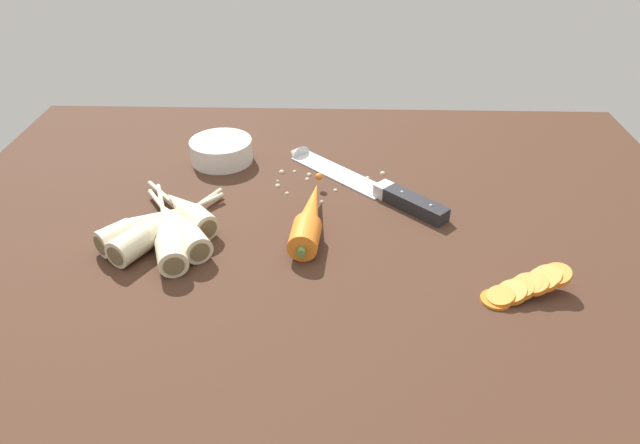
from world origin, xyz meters
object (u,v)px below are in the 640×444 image
(parsnip_mid_left, at_px, (154,230))
(prep_bowl, at_px, (221,150))
(chefs_knife, at_px, (357,180))
(carrot_slice_stack, at_px, (527,286))
(parsnip_mid_right, at_px, (143,226))
(parsnip_back, at_px, (168,234))
(whole_carrot, at_px, (309,217))
(parsnip_outer, at_px, (187,211))
(parsnip_front, at_px, (181,228))

(parsnip_mid_left, bearing_deg, prep_bowl, 78.40)
(chefs_knife, height_order, carrot_slice_stack, carrot_slice_stack)
(parsnip_mid_left, relative_size, parsnip_mid_right, 1.20)
(chefs_knife, height_order, parsnip_back, parsnip_back)
(parsnip_back, bearing_deg, carrot_slice_stack, -10.94)
(chefs_knife, bearing_deg, parsnip_mid_left, -148.37)
(prep_bowl, bearing_deg, parsnip_mid_left, -101.60)
(whole_carrot, relative_size, parsnip_back, 0.96)
(parsnip_mid_left, xyz_separation_m, parsnip_outer, (0.04, 0.05, 0.00))
(chefs_knife, distance_m, whole_carrot, 0.16)
(parsnip_front, distance_m, parsnip_mid_right, 0.06)
(parsnip_mid_left, distance_m, prep_bowl, 0.26)
(parsnip_mid_left, distance_m, parsnip_mid_right, 0.02)
(parsnip_mid_left, xyz_separation_m, prep_bowl, (0.05, 0.26, 0.00))
(parsnip_mid_left, xyz_separation_m, carrot_slice_stack, (0.50, -0.10, -0.01))
(parsnip_outer, bearing_deg, carrot_slice_stack, -18.41)
(parsnip_mid_right, bearing_deg, parsnip_back, -27.04)
(parsnip_mid_left, bearing_deg, parsnip_mid_right, 148.36)
(chefs_knife, bearing_deg, carrot_slice_stack, -53.85)
(carrot_slice_stack, bearing_deg, parsnip_mid_right, 167.71)
(whole_carrot, relative_size, carrot_slice_stack, 1.90)
(parsnip_mid_right, bearing_deg, parsnip_outer, 37.94)
(parsnip_outer, height_order, carrot_slice_stack, parsnip_outer)
(parsnip_mid_left, height_order, carrot_slice_stack, parsnip_mid_left)
(whole_carrot, distance_m, parsnip_front, 0.18)
(parsnip_back, bearing_deg, parsnip_outer, 78.06)
(parsnip_mid_left, distance_m, carrot_slice_stack, 0.51)
(parsnip_front, relative_size, parsnip_back, 0.81)
(whole_carrot, relative_size, parsnip_mid_left, 1.08)
(parsnip_mid_right, relative_size, prep_bowl, 1.57)
(parsnip_back, relative_size, parsnip_outer, 1.43)
(whole_carrot, xyz_separation_m, parsnip_mid_right, (-0.24, -0.03, -0.00))
(parsnip_back, bearing_deg, parsnip_mid_left, 156.91)
(whole_carrot, xyz_separation_m, prep_bowl, (-0.17, 0.22, 0.00))
(parsnip_back, xyz_separation_m, prep_bowl, (0.03, 0.27, 0.00))
(chefs_knife, height_order, prep_bowl, prep_bowl)
(chefs_knife, distance_m, parsnip_outer, 0.29)
(parsnip_mid_left, bearing_deg, parsnip_front, 9.13)
(parsnip_back, height_order, parsnip_outer, same)
(chefs_knife, height_order, parsnip_front, parsnip_front)
(parsnip_mid_right, bearing_deg, parsnip_mid_left, -31.64)
(parsnip_mid_left, bearing_deg, carrot_slice_stack, -11.51)
(whole_carrot, xyz_separation_m, parsnip_mid_left, (-0.22, -0.04, -0.00))
(whole_carrot, bearing_deg, parsnip_mid_left, -169.83)
(parsnip_back, distance_m, carrot_slice_stack, 0.49)
(carrot_slice_stack, bearing_deg, chefs_knife, 126.15)
(chefs_knife, xyz_separation_m, parsnip_outer, (-0.26, -0.13, 0.01))
(parsnip_back, distance_m, parsnip_outer, 0.06)
(parsnip_mid_left, height_order, parsnip_back, same)
(parsnip_front, distance_m, carrot_slice_stack, 0.47)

